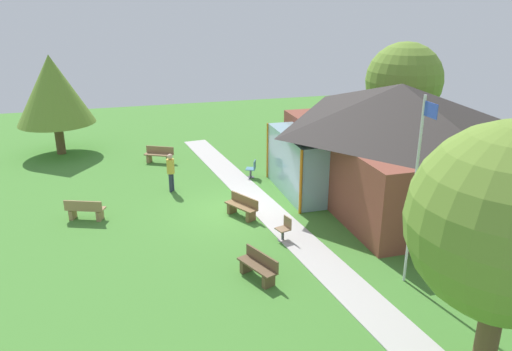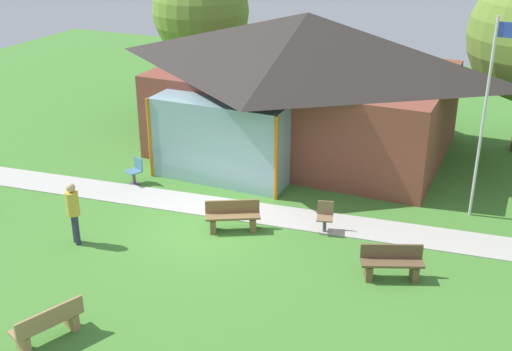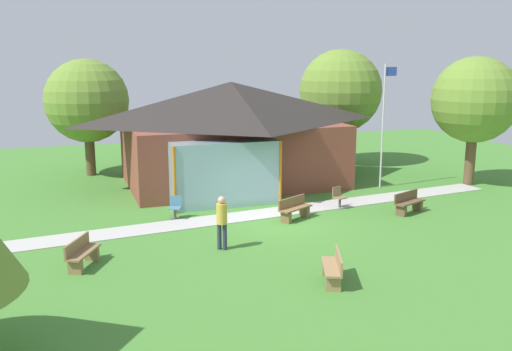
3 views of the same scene
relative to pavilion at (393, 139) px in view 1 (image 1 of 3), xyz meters
name	(u,v)px [view 1 (image 1 of 3)]	position (x,y,z in m)	size (l,w,h in m)	color
ground_plane	(234,211)	(-0.15, -6.93, -2.53)	(44.00, 44.00, 0.00)	#478433
pavilion	(393,139)	(0.00, 0.00, 0.00)	(10.78, 8.48, 4.87)	brown
footpath	(264,207)	(-0.15, -5.62, -2.51)	(21.44, 1.30, 0.03)	#BCB7B2
flagpole	(416,185)	(6.38, -3.11, 0.62)	(0.64, 0.08, 5.71)	silver
bench_rear_near_path	(242,207)	(0.46, -6.72, -2.12)	(1.53, 1.10, 0.84)	brown
bench_mid_right	(258,267)	(5.02, -7.37, -2.12)	(1.55, 0.98, 0.84)	brown
bench_mid_left	(159,155)	(-7.28, -9.20, -2.12)	(1.08, 1.53, 0.84)	olive
bench_front_center	(85,210)	(-0.92, -12.64, -2.12)	(0.96, 1.56, 0.84)	#9E7A51
patio_chair_west	(252,169)	(-3.75, -5.15, -2.11)	(0.59, 0.59, 0.86)	teal
patio_chair_lawn_spare	(284,229)	(2.80, -5.77, -2.11)	(0.54, 0.54, 0.86)	#8C6B4C
visitor_strolling_lawn	(171,170)	(-3.03, -9.07, -1.50)	(0.34, 0.34, 1.74)	#2D3347
tree_east_hedge	(509,224)	(10.72, -3.94, 1.50)	(4.02, 4.02, 6.06)	brown
tree_lawn_corner	(53,90)	(-10.40, -14.28, 1.00)	(4.06, 4.06, 5.37)	brown
tree_behind_pavilion_left	(404,81)	(-6.33, 4.27, 1.29)	(4.21, 4.21, 5.94)	brown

